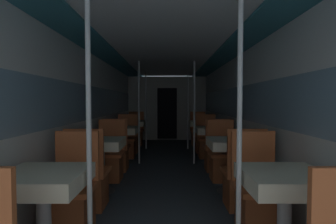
{
  "coord_description": "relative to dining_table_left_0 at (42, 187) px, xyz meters",
  "views": [
    {
      "loc": [
        0.03,
        -1.1,
        1.27
      ],
      "look_at": [
        0.04,
        2.34,
        1.13
      ],
      "focal_mm": 28.0,
      "sensor_mm": 36.0,
      "label": 1
    }
  ],
  "objects": [
    {
      "name": "chair_left_far_2",
      "position": [
        0.0,
        3.94,
        -0.33
      ],
      "size": [
        0.44,
        0.44,
        0.97
      ],
      "rotation": [
        0.0,
        0.0,
        3.14
      ],
      "color": "brown",
      "rests_on": "ground_plane"
    },
    {
      "name": "chair_right_far_1",
      "position": [
        1.82,
        2.25,
        -0.33
      ],
      "size": [
        0.44,
        0.44,
        0.97
      ],
      "rotation": [
        0.0,
        0.0,
        3.14
      ],
      "color": "brown",
      "rests_on": "ground_plane"
    },
    {
      "name": "support_pole_left_2",
      "position": [
        0.35,
        3.37,
        0.41
      ],
      "size": [
        0.04,
        0.04,
        2.08
      ],
      "color": "silver",
      "rests_on": "ground_plane"
    },
    {
      "name": "wall_right",
      "position": [
        2.21,
        2.69,
        0.44
      ],
      "size": [
        0.05,
        9.88,
        2.08
      ],
      "color": "silver",
      "rests_on": "ground_plane"
    },
    {
      "name": "dining_table_right_3",
      "position": [
        1.82,
        5.06,
        0.0
      ],
      "size": [
        0.62,
        0.62,
        0.75
      ],
      "color": "#4C4C51",
      "rests_on": "ground_plane"
    },
    {
      "name": "dining_table_left_1",
      "position": [
        0.0,
        1.69,
        0.0
      ],
      "size": [
        0.62,
        0.62,
        0.75
      ],
      "color": "#4C4C51",
      "rests_on": "ground_plane"
    },
    {
      "name": "dining_table_right_0",
      "position": [
        1.82,
        0.0,
        0.0
      ],
      "size": [
        0.62,
        0.62,
        0.75
      ],
      "color": "#4C4C51",
      "rests_on": "ground_plane"
    },
    {
      "name": "wall_left",
      "position": [
        -0.39,
        2.69,
        0.44
      ],
      "size": [
        0.05,
        9.88,
        2.08
      ],
      "color": "silver",
      "rests_on": "ground_plane"
    },
    {
      "name": "dining_table_right_1",
      "position": [
        1.82,
        1.69,
        0.0
      ],
      "size": [
        0.62,
        0.62,
        0.75
      ],
      "color": "#4C4C51",
      "rests_on": "ground_plane"
    },
    {
      "name": "chair_left_far_1",
      "position": [
        0.0,
        2.25,
        -0.33
      ],
      "size": [
        0.44,
        0.44,
        0.97
      ],
      "rotation": [
        0.0,
        0.0,
        3.14
      ],
      "color": "brown",
      "rests_on": "ground_plane"
    },
    {
      "name": "chair_right_near_3",
      "position": [
        1.82,
        4.49,
        -0.33
      ],
      "size": [
        0.44,
        0.44,
        0.97
      ],
      "color": "brown",
      "rests_on": "ground_plane"
    },
    {
      "name": "support_pole_right_3",
      "position": [
        1.47,
        5.06,
        0.41
      ],
      "size": [
        0.04,
        0.04,
        2.08
      ],
      "color": "silver",
      "rests_on": "ground_plane"
    },
    {
      "name": "dining_table_left_0",
      "position": [
        0.0,
        0.0,
        0.0
      ],
      "size": [
        0.62,
        0.62,
        0.75
      ],
      "color": "#4C4C51",
      "rests_on": "ground_plane"
    },
    {
      "name": "dining_table_right_2",
      "position": [
        1.82,
        3.37,
        0.0
      ],
      "size": [
        0.62,
        0.62,
        0.75
      ],
      "color": "#4C4C51",
      "rests_on": "ground_plane"
    },
    {
      "name": "chair_right_far_0",
      "position": [
        1.82,
        0.57,
        -0.33
      ],
      "size": [
        0.44,
        0.44,
        0.97
      ],
      "rotation": [
        0.0,
        0.0,
        3.14
      ],
      "color": "brown",
      "rests_on": "ground_plane"
    },
    {
      "name": "dining_table_left_2",
      "position": [
        0.0,
        3.37,
        0.0
      ],
      "size": [
        0.62,
        0.62,
        0.75
      ],
      "color": "#4C4C51",
      "rests_on": "ground_plane"
    },
    {
      "name": "ceiling_panel",
      "position": [
        0.91,
        2.69,
        1.5
      ],
      "size": [
        2.6,
        9.88,
        0.07
      ],
      "color": "silver",
      "rests_on": "wall_left"
    },
    {
      "name": "support_pole_left_0",
      "position": [
        0.35,
        0.0,
        0.41
      ],
      "size": [
        0.04,
        0.04,
        2.08
      ],
      "color": "silver",
      "rests_on": "ground_plane"
    },
    {
      "name": "chair_left_near_2",
      "position": [
        0.0,
        2.81,
        -0.33
      ],
      "size": [
        0.44,
        0.44,
        0.97
      ],
      "color": "brown",
      "rests_on": "ground_plane"
    },
    {
      "name": "bulkhead_far",
      "position": [
        0.91,
        6.69,
        0.41
      ],
      "size": [
        2.55,
        0.09,
        2.08
      ],
      "color": "#A8A8A3",
      "rests_on": "ground_plane"
    },
    {
      "name": "chair_right_far_2",
      "position": [
        1.82,
        3.94,
        -0.33
      ],
      "size": [
        0.44,
        0.44,
        0.97
      ],
      "rotation": [
        0.0,
        0.0,
        3.14
      ],
      "color": "brown",
      "rests_on": "ground_plane"
    },
    {
      "name": "chair_right_near_1",
      "position": [
        1.82,
        1.12,
        -0.33
      ],
      "size": [
        0.44,
        0.44,
        0.97
      ],
      "color": "brown",
      "rests_on": "ground_plane"
    },
    {
      "name": "chair_left_far_3",
      "position": [
        0.0,
        5.63,
        -0.33
      ],
      "size": [
        0.44,
        0.44,
        0.97
      ],
      "rotation": [
        0.0,
        0.0,
        3.14
      ],
      "color": "brown",
      "rests_on": "ground_plane"
    },
    {
      "name": "chair_left_far_0",
      "position": [
        0.0,
        0.57,
        -0.33
      ],
      "size": [
        0.44,
        0.44,
        0.97
      ],
      "rotation": [
        0.0,
        0.0,
        3.14
      ],
      "color": "brown",
      "rests_on": "ground_plane"
    },
    {
      "name": "support_pole_left_3",
      "position": [
        0.35,
        5.06,
        0.41
      ],
      "size": [
        0.04,
        0.04,
        2.08
      ],
      "color": "silver",
      "rests_on": "ground_plane"
    },
    {
      "name": "support_pole_right_0",
      "position": [
        1.47,
        0.0,
        0.41
      ],
      "size": [
        0.04,
        0.04,
        2.08
      ],
      "color": "silver",
      "rests_on": "ground_plane"
    },
    {
      "name": "dining_table_left_3",
      "position": [
        0.0,
        5.06,
        0.0
      ],
      "size": [
        0.62,
        0.62,
        0.75
      ],
      "color": "#4C4C51",
      "rests_on": "ground_plane"
    },
    {
      "name": "chair_left_near_3",
      "position": [
        0.0,
        4.49,
        -0.33
      ],
      "size": [
        0.44,
        0.44,
        0.97
      ],
      "color": "brown",
      "rests_on": "ground_plane"
    },
    {
      "name": "support_pole_right_2",
      "position": [
        1.47,
        3.37,
        0.41
      ],
      "size": [
        0.04,
        0.04,
        2.08
      ],
      "color": "silver",
      "rests_on": "ground_plane"
    },
    {
      "name": "chair_left_near_1",
      "position": [
        0.0,
        1.12,
        -0.33
      ],
      "size": [
        0.44,
        0.44,
        0.97
      ],
      "color": "brown",
      "rests_on": "ground_plane"
    },
    {
      "name": "chair_right_near_2",
      "position": [
        1.82,
        2.81,
        -0.33
      ],
      "size": [
        0.44,
        0.44,
        0.97
      ],
      "color": "brown",
      "rests_on": "ground_plane"
    },
    {
      "name": "chair_right_far_3",
      "position": [
        1.82,
        5.63,
        -0.33
      ],
      "size": [
        0.44,
        0.44,
        0.97
      ],
      "rotation": [
        0.0,
        0.0,
        3.14
      ],
      "color": "brown",
      "rests_on": "ground_plane"
    }
  ]
}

